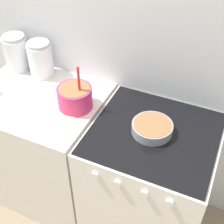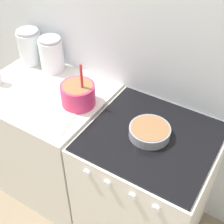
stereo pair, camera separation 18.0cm
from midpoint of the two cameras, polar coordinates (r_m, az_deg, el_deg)
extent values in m
cube|color=silver|center=(1.98, 5.38, 11.61)|extent=(4.67, 0.05, 2.40)
cube|color=silver|center=(2.38, -8.87, -5.23)|extent=(0.83, 0.68, 0.93)
cube|color=white|center=(2.11, 8.72, -13.58)|extent=(0.73, 0.68, 0.92)
cube|color=black|center=(1.76, 10.23, -4.64)|extent=(0.70, 0.65, 0.01)
cylinder|color=white|center=(1.66, -1.51, -11.23)|extent=(0.04, 0.02, 0.04)
cylinder|color=white|center=(1.62, 2.37, -13.09)|extent=(0.04, 0.02, 0.04)
cylinder|color=white|center=(1.58, 7.09, -15.24)|extent=(0.04, 0.02, 0.04)
cylinder|color=white|center=(1.57, 11.45, -17.11)|extent=(0.04, 0.02, 0.04)
cylinder|color=#E0336B|center=(1.90, -3.53, 3.07)|extent=(0.21, 0.21, 0.14)
cylinder|color=#8C603D|center=(1.88, -3.57, 3.86)|extent=(0.19, 0.19, 0.08)
cylinder|color=red|center=(1.83, -2.69, 4.92)|extent=(0.02, 0.02, 0.28)
cylinder|color=gray|center=(1.73, 9.86, -3.70)|extent=(0.23, 0.23, 0.06)
cylinder|color=#8C603D|center=(1.73, 9.88, -3.55)|extent=(0.21, 0.21, 0.05)
cylinder|color=silver|center=(2.33, -12.57, 11.34)|extent=(0.17, 0.17, 0.23)
cylinder|color=red|center=(2.36, -12.41, 10.36)|extent=(0.15, 0.15, 0.14)
cylinder|color=#B2B2B7|center=(2.28, -13.04, 14.07)|extent=(0.15, 0.15, 0.02)
cylinder|color=silver|center=(2.22, -8.68, 10.09)|extent=(0.17, 0.17, 0.22)
cylinder|color=silver|center=(2.24, -8.56, 9.10)|extent=(0.15, 0.15, 0.13)
cylinder|color=#B2B2B7|center=(2.16, -9.01, 12.88)|extent=(0.15, 0.15, 0.02)
cube|color=beige|center=(1.84, -7.86, -1.44)|extent=(0.25, 0.27, 0.01)
camera|label=1|loc=(0.09, -87.13, 2.47)|focal=50.00mm
camera|label=2|loc=(0.09, 92.87, -2.47)|focal=50.00mm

